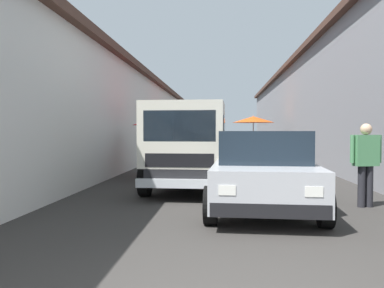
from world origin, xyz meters
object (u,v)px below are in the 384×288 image
Objects in this scene: vendor_by_crates at (198,147)px; plastic_stool at (301,176)px; fruit_stall_far_right at (168,127)px; fruit_stall_far_left at (181,125)px; parked_scooter at (189,157)px; hatchback_car at (263,169)px; vendor_in_shade at (366,159)px; fruit_stall_near_right at (253,127)px; delivery_truck at (188,148)px.

plastic_stool is at bearing -141.94° from vendor_by_crates.
plastic_stool is (-2.66, -3.75, -1.26)m from fruit_stall_far_right.
parked_scooter is (-4.85, -0.83, -1.35)m from fruit_stall_far_left.
vendor_in_shade is at bearing -79.91° from hatchback_car.
fruit_stall_near_right is 5.43× the size of plastic_stool.
fruit_stall_near_right is 4.36m from fruit_stall_far_left.
plastic_stool is at bearing -125.43° from fruit_stall_far_right.
fruit_stall_near_right is 15.22m from hatchback_car.
delivery_truck reaches higher than vendor_in_shade.
delivery_truck is at bearing 65.48° from vendor_in_shade.
delivery_truck is (1.97, 1.57, 0.30)m from hatchback_car.
vendor_by_crates is 4.62m from plastic_stool.
hatchback_car is at bearing 100.09° from vendor_in_shade.
vendor_in_shade reaches higher than plastic_stool.
fruit_stall_far_right is 1.42× the size of vendor_in_shade.
vendor_by_crates is (6.42, 1.59, 0.17)m from hatchback_car.
fruit_stall_far_right is 10.28m from fruit_stall_near_right.
vendor_by_crates is 1.99m from parked_scooter.
fruit_stall_near_right is 0.59× the size of hatchback_car.
plastic_stool is (-3.61, -2.83, -0.58)m from vendor_by_crates.
fruit_stall_far_left is 6.91m from vendor_by_crates.
delivery_truck is 3.15× the size of vendor_by_crates.
fruit_stall_far_right reaches higher than vendor_by_crates.
fruit_stall_near_right is 0.48× the size of delivery_truck.
delivery_truck is 6.38m from parked_scooter.
parked_scooter is 6.40m from plastic_stool.
fruit_stall_near_right is 1.40× the size of parked_scooter.
fruit_stall_near_right is 1.50× the size of vendor_by_crates.
vendor_in_shade is at bearing -159.14° from fruit_stall_far_left.
fruit_stall_far_left reaches higher than parked_scooter.
fruit_stall_far_right is 6.85m from vendor_in_shade.
fruit_stall_far_left reaches higher than vendor_in_shade.
plastic_stool is at bearing -23.65° from hatchback_car.
vendor_in_shade is at bearing -138.80° from fruit_stall_far_right.
parked_scooter is (2.82, -0.44, -1.14)m from fruit_stall_far_right.
parked_scooter reaches higher than plastic_stool.
fruit_stall_near_right reaches higher than vendor_by_crates.
delivery_truck reaches higher than hatchback_car.
fruit_stall_near_right is (9.67, -3.48, 0.13)m from fruit_stall_far_right.
vendor_by_crates is at bearing 13.92° from hatchback_car.
delivery_truck is (-11.18, -1.33, -0.76)m from fruit_stall_far_left.
fruit_stall_far_left is 1.48× the size of vendor_in_shade.
delivery_truck is 3.90m from vendor_in_shade.
plastic_stool is (-5.48, -3.31, -0.12)m from parked_scooter.
fruit_stall_near_right is at bearing -16.34° from vendor_by_crates.
fruit_stall_near_right is at bearing -19.79° from fruit_stall_far_right.
hatchback_car reaches higher than plastic_stool.
delivery_truck is at bearing 169.12° from fruit_stall_near_right.
hatchback_car is (-13.15, -2.90, -1.06)m from fruit_stall_far_left.
hatchback_car is 6.62m from vendor_by_crates.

